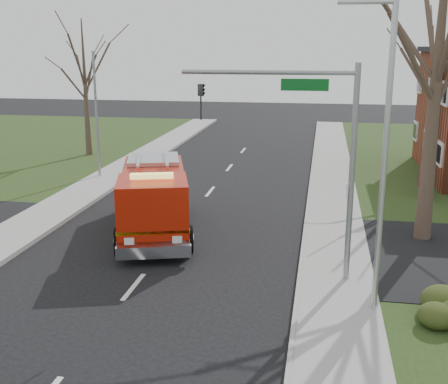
# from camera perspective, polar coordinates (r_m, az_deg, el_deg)

# --- Properties ---
(ground) EXTENTS (120.00, 120.00, 0.00)m
(ground) POSITION_cam_1_polar(r_m,az_deg,el_deg) (17.89, -9.18, -9.51)
(ground) COLOR black
(ground) RESTS_ON ground
(sidewalk_right) EXTENTS (2.40, 80.00, 0.15)m
(sidewalk_right) POSITION_cam_1_polar(r_m,az_deg,el_deg) (16.97, 11.38, -10.71)
(sidewalk_right) COLOR #9B9B95
(sidewalk_right) RESTS_ON ground
(health_center_sign) EXTENTS (0.12, 2.00, 1.40)m
(health_center_sign) POSITION_cam_1_polar(r_m,az_deg,el_deg) (29.01, 19.56, 1.04)
(health_center_sign) COLOR #57141F
(health_center_sign) RESTS_ON ground
(hedge_corner) EXTENTS (2.80, 2.00, 0.90)m
(hedge_corner) POSITION_cam_1_polar(r_m,az_deg,el_deg) (16.20, 21.66, -10.80)
(hedge_corner) COLOR #253112
(hedge_corner) RESTS_ON lawn_right
(bare_tree_near) EXTENTS (6.00, 6.00, 12.00)m
(bare_tree_near) POSITION_cam_1_polar(r_m,az_deg,el_deg) (21.73, 21.10, 14.08)
(bare_tree_near) COLOR #3C2E23
(bare_tree_near) RESTS_ON ground
(bare_tree_far) EXTENTS (5.25, 5.25, 10.50)m
(bare_tree_far) POSITION_cam_1_polar(r_m,az_deg,el_deg) (30.86, 20.66, 12.26)
(bare_tree_far) COLOR #3C2E23
(bare_tree_far) RESTS_ON ground
(bare_tree_left) EXTENTS (4.50, 4.50, 9.00)m
(bare_tree_left) POSITION_cam_1_polar(r_m,az_deg,el_deg) (38.69, -14.00, 11.65)
(bare_tree_left) COLOR #3C2E23
(bare_tree_left) RESTS_ON ground
(traffic_signal_mast) EXTENTS (5.29, 0.18, 6.80)m
(traffic_signal_mast) POSITION_cam_1_polar(r_m,az_deg,el_deg) (17.07, 8.74, 5.86)
(traffic_signal_mast) COLOR gray
(traffic_signal_mast) RESTS_ON ground
(streetlight_pole) EXTENTS (1.48, 0.16, 8.40)m
(streetlight_pole) POSITION_cam_1_polar(r_m,az_deg,el_deg) (15.19, 15.81, 3.82)
(streetlight_pole) COLOR #B7BABF
(streetlight_pole) RESTS_ON ground
(utility_pole_far) EXTENTS (0.14, 0.14, 7.00)m
(utility_pole_far) POSITION_cam_1_polar(r_m,az_deg,el_deg) (32.10, -12.82, 7.51)
(utility_pole_far) COLOR gray
(utility_pole_far) RESTS_ON ground
(fire_engine) EXTENTS (4.51, 7.73, 2.95)m
(fire_engine) POSITION_cam_1_polar(r_m,az_deg,el_deg) (22.33, -7.15, -0.88)
(fire_engine) COLOR #B01908
(fire_engine) RESTS_ON ground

